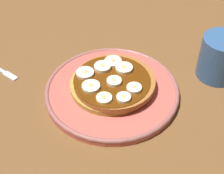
% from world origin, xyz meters
% --- Properties ---
extents(ground_plane, '(1.40, 1.40, 0.03)m').
position_xyz_m(ground_plane, '(0.00, 0.00, -0.01)').
color(ground_plane, brown).
extents(plate, '(0.26, 0.26, 0.02)m').
position_xyz_m(plate, '(0.00, 0.00, 0.01)').
color(plate, '#CC594C').
rests_on(plate, ground_plane).
extents(pancake_stack, '(0.16, 0.16, 0.02)m').
position_xyz_m(pancake_stack, '(0.00, 0.00, 0.02)').
color(pancake_stack, '#AB8837').
rests_on(pancake_stack, plate).
extents(banana_slice_0, '(0.03, 0.03, 0.01)m').
position_xyz_m(banana_slice_0, '(0.00, -0.01, 0.04)').
color(banana_slice_0, '#EFF4C2').
rests_on(banana_slice_0, pancake_stack).
extents(banana_slice_1, '(0.03, 0.03, 0.01)m').
position_xyz_m(banana_slice_1, '(0.02, -0.04, 0.04)').
color(banana_slice_1, '#EFE2C1').
rests_on(banana_slice_1, pancake_stack).
extents(banana_slice_2, '(0.03, 0.03, 0.01)m').
position_xyz_m(banana_slice_2, '(0.04, 0.02, 0.04)').
color(banana_slice_2, '#F5EEC2').
rests_on(banana_slice_2, pancake_stack).
extents(banana_slice_3, '(0.03, 0.03, 0.01)m').
position_xyz_m(banana_slice_3, '(0.03, 0.04, 0.04)').
color(banana_slice_3, '#F1E5C2').
rests_on(banana_slice_3, pancake_stack).
extents(banana_slice_4, '(0.03, 0.03, 0.01)m').
position_xyz_m(banana_slice_4, '(-0.01, -0.05, 0.04)').
color(banana_slice_4, beige).
rests_on(banana_slice_4, pancake_stack).
extents(banana_slice_5, '(0.03, 0.03, 0.01)m').
position_xyz_m(banana_slice_5, '(-0.04, -0.00, 0.04)').
color(banana_slice_5, '#EAF0C6').
rests_on(banana_slice_5, pancake_stack).
extents(banana_slice_6, '(0.03, 0.03, 0.01)m').
position_xyz_m(banana_slice_6, '(-0.00, 0.04, 0.04)').
color(banana_slice_6, '#F1E8BB').
rests_on(banana_slice_6, pancake_stack).
extents(banana_slice_7, '(0.03, 0.03, 0.01)m').
position_xyz_m(banana_slice_7, '(-0.04, -0.04, 0.04)').
color(banana_slice_7, '#F9EBB6').
rests_on(banana_slice_7, pancake_stack).
extents(banana_slice_8, '(0.03, 0.03, 0.01)m').
position_xyz_m(banana_slice_8, '(-0.04, 0.04, 0.04)').
color(banana_slice_8, '#EDE2C6').
rests_on(banana_slice_8, pancake_stack).
extents(coffee_mug, '(0.12, 0.08, 0.09)m').
position_xyz_m(coffee_mug, '(0.22, -0.05, 0.05)').
color(coffee_mug, '#33598C').
rests_on(coffee_mug, ground_plane).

